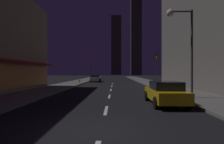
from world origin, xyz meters
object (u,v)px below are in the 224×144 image
at_px(traffic_light_far_left, 90,67).
at_px(car_parked_near, 165,93).
at_px(car_parked_far, 95,78).
at_px(traffic_light_near_right, 156,63).
at_px(street_lamp_right, 181,31).
at_px(fire_hydrant_far_left, 79,81).

bearing_deg(traffic_light_far_left, car_parked_near, -73.66).
height_order(car_parked_near, car_parked_far, same).
bearing_deg(car_parked_far, traffic_light_near_right, -58.05).
height_order(traffic_light_near_right, street_lamp_right, street_lamp_right).
height_order(fire_hydrant_far_left, street_lamp_right, street_lamp_right).
distance_m(car_parked_near, fire_hydrant_far_left, 22.06).
height_order(fire_hydrant_far_left, traffic_light_near_right, traffic_light_near_right).
xyz_separation_m(car_parked_near, fire_hydrant_far_left, (-9.50, 19.90, -0.29)).
bearing_deg(traffic_light_near_right, traffic_light_far_left, 118.09).
bearing_deg(street_lamp_right, traffic_light_far_left, 110.63).
distance_m(fire_hydrant_far_left, traffic_light_far_left, 11.47).
relative_size(car_parked_far, street_lamp_right, 0.64).
height_order(car_parked_far, fire_hydrant_far_left, car_parked_far).
distance_m(car_parked_far, fire_hydrant_far_left, 5.61).
height_order(car_parked_far, traffic_light_far_left, traffic_light_far_left).
bearing_deg(car_parked_near, fire_hydrant_far_left, 115.51).
bearing_deg(car_parked_far, fire_hydrant_far_left, -114.22).
xyz_separation_m(fire_hydrant_far_left, street_lamp_right, (11.28, -17.77, 4.61)).
relative_size(fire_hydrant_far_left, traffic_light_near_right, 0.16).
relative_size(car_parked_far, fire_hydrant_far_left, 6.48).
bearing_deg(traffic_light_far_left, fire_hydrant_far_left, -92.06).
xyz_separation_m(car_parked_far, street_lamp_right, (8.98, -22.88, 4.33)).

